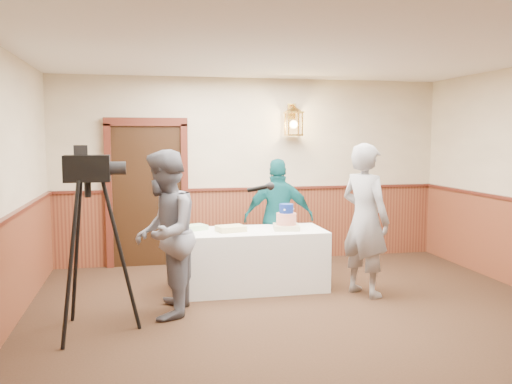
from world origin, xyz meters
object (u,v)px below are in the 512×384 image
(sheet_cake_yellow, at_px, (231,229))
(tv_camera_rig, at_px, (90,254))
(assistant_p, at_px, (279,218))
(interviewer, at_px, (164,234))
(display_table, at_px, (253,259))
(baker, at_px, (365,220))
(tiered_cake, at_px, (286,220))
(sheet_cake_green, at_px, (195,227))

(sheet_cake_yellow, distance_m, tv_camera_rig, 1.95)
(sheet_cake_yellow, xyz_separation_m, assistant_p, (0.75, 0.55, 0.03))
(sheet_cake_yellow, bearing_deg, interviewer, -136.82)
(assistant_p, bearing_deg, tv_camera_rig, 45.98)
(display_table, bearing_deg, assistant_p, 47.76)
(display_table, bearing_deg, sheet_cake_yellow, -173.88)
(assistant_p, relative_size, tv_camera_rig, 0.93)
(baker, bearing_deg, tv_camera_rig, 74.79)
(display_table, distance_m, tv_camera_rig, 2.24)
(display_table, relative_size, baker, 0.98)
(interviewer, height_order, baker, baker)
(tiered_cake, relative_size, assistant_p, 0.22)
(display_table, xyz_separation_m, assistant_p, (0.47, 0.52, 0.44))
(sheet_cake_green, relative_size, tv_camera_rig, 0.15)
(sheet_cake_yellow, height_order, assistant_p, assistant_p)
(baker, distance_m, tv_camera_rig, 3.20)
(interviewer, bearing_deg, sheet_cake_green, 168.66)
(tiered_cake, height_order, sheet_cake_green, tiered_cake)
(display_table, xyz_separation_m, interviewer, (-1.12, -0.82, 0.52))
(tiered_cake, distance_m, interviewer, 1.73)
(display_table, distance_m, interviewer, 1.49)
(baker, height_order, tv_camera_rig, baker)
(display_table, height_order, interviewer, interviewer)
(assistant_p, bearing_deg, tiered_cake, 95.07)
(sheet_cake_green, xyz_separation_m, baker, (1.97, -0.70, 0.14))
(baker, bearing_deg, interviewer, 69.84)
(baker, relative_size, assistant_p, 1.14)
(tiered_cake, distance_m, sheet_cake_yellow, 0.71)
(assistant_p, distance_m, tv_camera_rig, 2.88)
(display_table, height_order, tv_camera_rig, tv_camera_rig)
(interviewer, distance_m, assistant_p, 2.08)
(tiered_cake, bearing_deg, display_table, 173.57)
(display_table, distance_m, baker, 1.48)
(baker, height_order, assistant_p, baker)
(display_table, distance_m, sheet_cake_green, 0.83)
(sheet_cake_green, height_order, tv_camera_rig, tv_camera_rig)
(display_table, xyz_separation_m, baker, (1.27, -0.53, 0.55))
(baker, bearing_deg, sheet_cake_green, 43.40)
(sheet_cake_yellow, distance_m, baker, 1.64)
(tiered_cake, relative_size, tv_camera_rig, 0.21)
(sheet_cake_green, bearing_deg, interviewer, -113.05)
(sheet_cake_green, bearing_deg, tiered_cake, -10.94)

